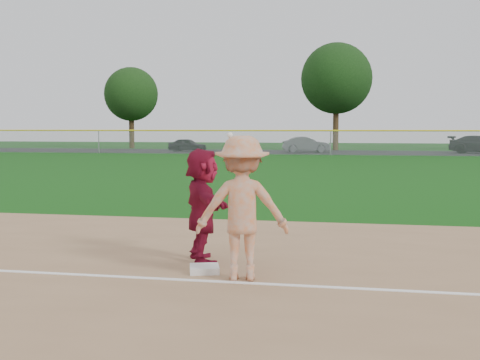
% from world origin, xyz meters
% --- Properties ---
extents(ground, '(160.00, 160.00, 0.00)m').
position_xyz_m(ground, '(0.00, 0.00, 0.00)').
color(ground, '#0F460D').
rests_on(ground, ground).
extents(foul_line, '(60.00, 0.10, 0.01)m').
position_xyz_m(foul_line, '(0.00, -0.80, 0.03)').
color(foul_line, white).
rests_on(foul_line, infield_dirt).
extents(parking_asphalt, '(120.00, 10.00, 0.01)m').
position_xyz_m(parking_asphalt, '(0.00, 46.00, 0.01)').
color(parking_asphalt, black).
rests_on(parking_asphalt, ground).
extents(first_base, '(0.55, 0.55, 0.10)m').
position_xyz_m(first_base, '(-0.22, -0.27, 0.07)').
color(first_base, silver).
rests_on(first_base, infield_dirt).
extents(base_runner, '(1.22, 1.82, 1.88)m').
position_xyz_m(base_runner, '(-0.45, 0.50, 0.96)').
color(base_runner, maroon).
rests_on(base_runner, infield_dirt).
extents(car_left, '(3.70, 1.75, 1.22)m').
position_xyz_m(car_left, '(-13.62, 45.66, 0.62)').
color(car_left, black).
rests_on(car_left, parking_asphalt).
extents(car_mid, '(4.49, 2.36, 1.41)m').
position_xyz_m(car_mid, '(-2.41, 45.46, 0.71)').
color(car_mid, '#515458').
rests_on(car_mid, parking_asphalt).
extents(first_base_play, '(1.48, 1.01, 2.15)m').
position_xyz_m(first_base_play, '(0.43, -0.56, 1.07)').
color(first_base_play, '#AEAEB1').
rests_on(first_base_play, infield_dirt).
extents(outfield_fence, '(110.00, 0.12, 110.00)m').
position_xyz_m(outfield_fence, '(0.00, 40.00, 1.96)').
color(outfield_fence, '#999EA0').
rests_on(outfield_fence, ground).
extents(tree_1, '(5.80, 5.80, 8.75)m').
position_xyz_m(tree_1, '(-22.00, 53.00, 5.83)').
color(tree_1, '#322212').
rests_on(tree_1, ground).
extents(tree_2, '(7.00, 7.00, 10.58)m').
position_xyz_m(tree_2, '(0.00, 51.50, 7.06)').
color(tree_2, '#3B2915').
rests_on(tree_2, ground).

